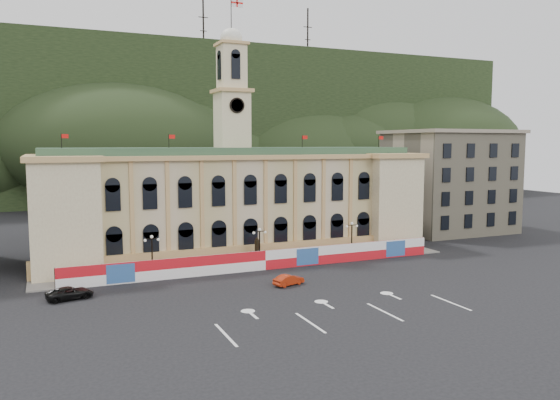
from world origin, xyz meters
name	(u,v)px	position (x,y,z in m)	size (l,w,h in m)	color
ground	(319,300)	(0.00, 0.00, 0.00)	(260.00, 260.00, 0.00)	black
lane_markings	(343,314)	(0.00, -5.00, 0.00)	(26.00, 10.00, 0.02)	white
hill_ridge	(135,133)	(0.03, 121.99, 19.48)	(230.00, 80.00, 64.00)	black
city_hall	(234,200)	(0.00, 27.63, 7.85)	(56.20, 17.60, 37.10)	#C8B490
side_building_right	(449,181)	(43.00, 30.93, 9.33)	(21.00, 17.00, 18.60)	tan
hoarding_fence	(265,260)	(0.06, 15.07, 1.25)	(50.00, 0.44, 2.50)	red
pavement	(258,265)	(0.00, 17.75, 0.08)	(56.00, 5.50, 0.16)	slate
statue	(257,256)	(0.00, 18.00, 1.19)	(1.40, 1.40, 3.72)	#595651
lamp_left	(152,252)	(-14.00, 17.00, 3.07)	(1.96, 0.44, 5.15)	black
lamp_center	(260,244)	(0.00, 17.00, 3.07)	(1.96, 0.44, 5.15)	black
lamp_right	(352,236)	(14.00, 17.00, 3.07)	(1.96, 0.44, 5.15)	black
red_sedan	(289,280)	(-0.39, 6.79, 0.62)	(4.00, 2.39, 1.25)	#A3240B
black_suv	(70,293)	(-23.67, 10.69, 0.66)	(5.06, 3.07, 1.31)	black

